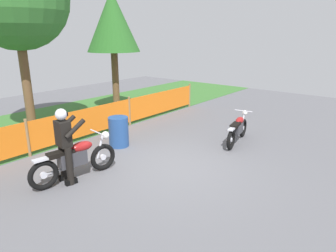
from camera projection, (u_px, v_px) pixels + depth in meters
name	position (u px, v px, depth m)	size (l,w,h in m)	color
ground	(169.00, 166.00, 7.65)	(24.00, 24.00, 0.02)	#5B5B60
grass_verge	(45.00, 124.00, 11.15)	(24.00, 5.00, 0.01)	#386B2D
barrier_fence	(86.00, 122.00, 9.49)	(11.38, 0.08, 1.05)	olive
tree_near_left	(113.00, 22.00, 12.07)	(2.13, 2.13, 4.86)	brown
motorcycle_lead	(75.00, 159.00, 6.84)	(2.10, 0.67, 1.00)	black
motorcycle_trailing	(238.00, 129.00, 9.16)	(1.87, 0.60, 0.89)	black
rider_lead	(65.00, 143.00, 6.57)	(0.61, 0.60, 1.69)	black
oil_drum	(119.00, 132.00, 8.89)	(0.58, 0.58, 0.88)	navy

